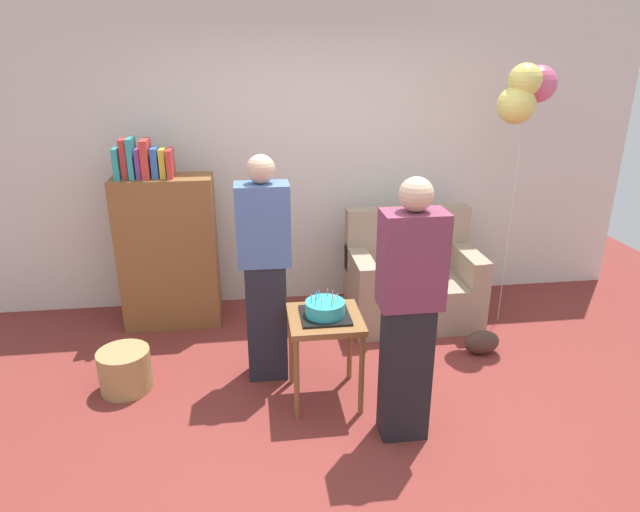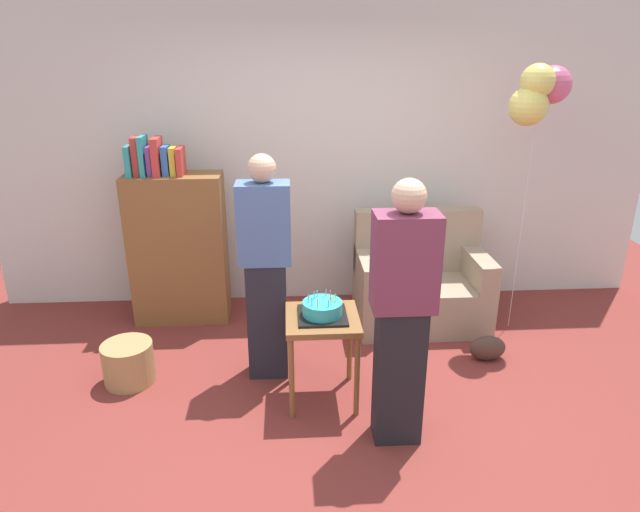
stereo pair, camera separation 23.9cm
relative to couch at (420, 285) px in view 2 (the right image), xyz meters
The scene contains 11 objects.
ground_plane 1.67m from the couch, 119.02° to the right, with size 8.00×8.00×0.00m, color maroon.
wall_back 1.43m from the couch, 142.12° to the left, with size 6.00×0.10×2.70m, color silver.
couch is the anchor object (origin of this frame).
bookshelf 2.12m from the couch, behind, with size 0.80×0.36×1.62m.
side_table 1.45m from the couch, 129.89° to the right, with size 0.48×0.48×0.62m.
birthday_cake 1.48m from the couch, 129.89° to the right, with size 0.32×0.32×0.17m.
person_blowing_candles 1.58m from the couch, 149.45° to the right, with size 0.36×0.22×1.63m.
person_holding_cake 1.69m from the couch, 107.86° to the right, with size 0.36×0.22×1.63m.
wicker_basket 2.45m from the couch, 160.30° to the right, with size 0.36×0.36×0.30m, color #A88451.
handbag 0.83m from the couch, 61.06° to the right, with size 0.28×0.14×0.20m, color #473328.
balloon_bunch 1.80m from the couch, 13.46° to the right, with size 0.49×0.37×2.17m.
Camera 2 is at (-0.34, -2.88, 2.26)m, focal length 30.82 mm.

